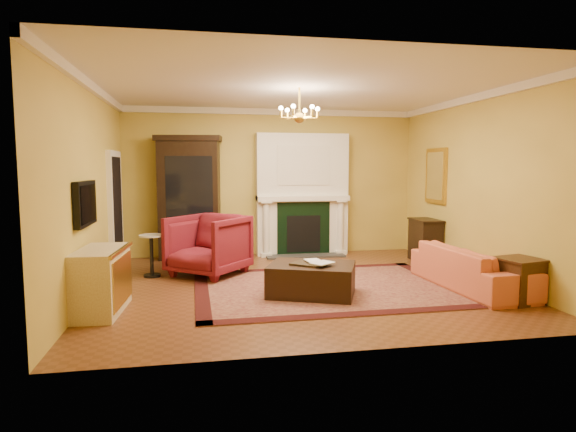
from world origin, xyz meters
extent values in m
cube|color=brown|center=(0.00, 0.00, -0.01)|extent=(6.00, 5.50, 0.02)
cube|color=silver|center=(0.00, 0.00, 3.01)|extent=(6.00, 5.50, 0.02)
cube|color=gold|center=(0.00, 2.76, 1.50)|extent=(6.00, 0.02, 3.00)
cube|color=gold|center=(0.00, -2.76, 1.50)|extent=(6.00, 0.02, 3.00)
cube|color=gold|center=(-3.01, 0.00, 1.50)|extent=(0.02, 5.50, 3.00)
cube|color=gold|center=(3.01, 0.00, 1.50)|extent=(0.02, 5.50, 3.00)
cube|color=white|center=(0.60, 2.59, 1.25)|extent=(1.90, 0.32, 2.50)
cube|color=silver|center=(0.60, 2.42, 1.85)|extent=(1.10, 0.01, 0.80)
cube|color=black|center=(0.60, 2.42, 0.55)|extent=(1.10, 0.02, 1.10)
cube|color=black|center=(0.60, 2.42, 0.45)|extent=(0.70, 0.02, 0.75)
cube|color=#333333|center=(0.60, 2.30, 0.02)|extent=(1.60, 0.50, 0.04)
cube|color=white|center=(0.60, 2.53, 1.18)|extent=(1.90, 0.44, 0.10)
cylinder|color=white|center=(-0.18, 2.41, 0.59)|extent=(0.14, 0.14, 1.18)
cylinder|color=white|center=(1.38, 2.41, 0.59)|extent=(0.14, 0.14, 1.18)
cube|color=white|center=(0.00, 2.71, 2.94)|extent=(6.00, 0.08, 0.12)
cube|color=white|center=(-2.96, 0.00, 2.94)|extent=(0.08, 5.50, 0.12)
cube|color=white|center=(2.96, 0.00, 2.94)|extent=(0.08, 5.50, 0.12)
cube|color=silver|center=(-2.96, 1.70, 1.05)|extent=(0.08, 1.05, 2.10)
cube|color=black|center=(-2.92, 1.70, 1.02)|extent=(0.02, 0.85, 1.95)
cube|color=black|center=(-2.95, -0.60, 1.35)|extent=(0.08, 0.95, 0.58)
cube|color=black|center=(-2.90, -0.60, 1.35)|extent=(0.01, 0.85, 0.48)
cube|color=gold|center=(2.97, 1.40, 1.65)|extent=(0.05, 0.76, 1.05)
cube|color=white|center=(2.94, 1.40, 1.65)|extent=(0.01, 0.62, 0.90)
cylinder|color=gold|center=(0.00, 0.00, 2.80)|extent=(0.03, 0.03, 0.40)
sphere|color=gold|center=(0.00, 0.00, 2.55)|extent=(0.16, 0.16, 0.16)
sphere|color=#FFE5B2|center=(0.28, 0.00, 2.69)|extent=(0.07, 0.07, 0.07)
sphere|color=#FFE5B2|center=(0.14, 0.24, 2.69)|extent=(0.07, 0.07, 0.07)
sphere|color=#FFE5B2|center=(-0.14, 0.24, 2.69)|extent=(0.07, 0.07, 0.07)
sphere|color=#FFE5B2|center=(-0.28, 0.00, 2.69)|extent=(0.07, 0.07, 0.07)
sphere|color=#FFE5B2|center=(-0.14, -0.24, 2.69)|extent=(0.07, 0.07, 0.07)
sphere|color=#FFE5B2|center=(0.14, -0.24, 2.69)|extent=(0.07, 0.07, 0.07)
cube|color=#450E19|center=(0.36, -0.27, 0.01)|extent=(3.94, 2.98, 0.02)
cube|color=black|center=(-1.69, 2.49, 1.16)|extent=(1.22, 0.68, 2.32)
imported|color=maroon|center=(-1.36, 0.92, 0.56)|extent=(1.49, 1.48, 1.12)
cylinder|color=black|center=(-2.30, 0.98, 0.02)|extent=(0.28, 0.28, 0.04)
cylinder|color=black|center=(-2.30, 0.98, 0.35)|extent=(0.06, 0.06, 0.63)
cylinder|color=silver|center=(-2.30, 0.98, 0.69)|extent=(0.39, 0.39, 0.03)
cube|color=beige|center=(-2.73, -0.94, 0.40)|extent=(0.59, 1.11, 0.81)
imported|color=#C1563D|center=(2.49, -0.69, 0.42)|extent=(0.74, 2.18, 0.84)
cube|color=#38200F|center=(2.72, -1.49, 0.29)|extent=(0.59, 0.59, 0.57)
cube|color=black|center=(2.78, 1.39, 0.39)|extent=(0.43, 0.72, 0.79)
cube|color=black|center=(0.05, -0.65, 0.23)|extent=(1.41, 1.23, 0.44)
cube|color=black|center=(-0.02, -0.69, 0.47)|extent=(0.55, 0.53, 0.03)
imported|color=gray|center=(-0.03, -0.66, 0.62)|extent=(0.21, 0.05, 0.28)
imported|color=gray|center=(0.09, -0.73, 0.64)|extent=(0.16, 0.20, 0.31)
cylinder|color=gray|center=(0.03, 2.53, 1.27)|extent=(0.10, 0.10, 0.09)
cone|color=#103C16|center=(0.03, 2.53, 1.48)|extent=(0.15, 0.15, 0.32)
cylinder|color=gray|center=(1.36, 2.53, 1.28)|extent=(0.11, 0.11, 0.09)
cone|color=#103C16|center=(1.36, 2.53, 1.50)|extent=(0.17, 0.17, 0.35)
camera|label=1|loc=(-1.49, -7.16, 1.82)|focal=30.00mm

